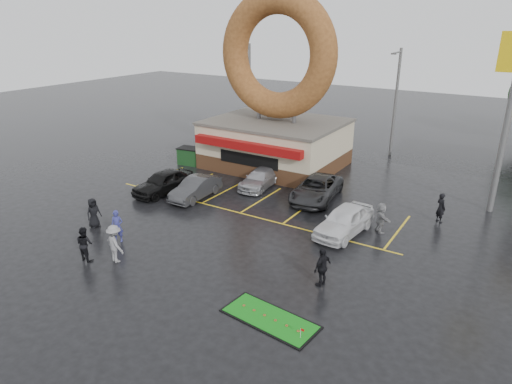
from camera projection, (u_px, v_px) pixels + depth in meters
The scene contains 18 objects.
ground at pixel (206, 234), 25.45m from camera, with size 120.00×120.00×0.00m, color black.
donut_shop at pixel (276, 111), 35.60m from camera, with size 10.20×8.70×13.50m.
streetlight_left at pixel (249, 89), 44.45m from camera, with size 0.40×2.21×9.00m.
streetlight_mid at pixel (395, 100), 38.28m from camera, with size 0.40×2.21×9.00m.
car_black at pixel (163, 182), 31.12m from camera, with size 1.85×4.61×1.57m, color black.
car_dgrey at pixel (196, 188), 30.25m from camera, with size 1.47×4.22×1.39m, color #313234.
car_silver at pixel (260, 179), 32.25m from camera, with size 1.75×4.31×1.25m, color #A1A2A6.
car_grey at pixel (316, 189), 30.03m from camera, with size 2.47×5.36×1.49m, color #292A2C.
car_white at pixel (344, 221), 25.21m from camera, with size 1.85×4.60×1.57m, color white.
person_blue at pixel (117, 226), 24.30m from camera, with size 0.65×0.43×1.78m, color navy.
person_blackjkt at pixel (85, 244), 22.43m from camera, with size 0.86×0.67×1.76m, color black.
person_hoodie at pixel (115, 244), 22.24m from camera, with size 1.25×0.72×1.94m, color gray.
person_bystander at pixel (93, 213), 26.00m from camera, with size 0.85×0.55×1.74m, color black.
person_cameraman at pixel (322, 267), 20.24m from camera, with size 1.09×0.45×1.86m, color black.
person_walker_near at pixel (381, 218), 25.39m from camera, with size 1.61×0.51×1.74m, color gray.
person_walker_far at pixel (441, 208), 26.62m from camera, with size 0.66×0.43×1.80m, color black.
dumpster at pixel (190, 156), 37.32m from camera, with size 1.80×1.20×1.30m, color #1C491F.
putting_green at pixel (270, 319), 18.23m from camera, with size 4.11×2.10×0.50m.
Camera 1 is at (14.57, -17.92, 11.30)m, focal length 32.00 mm.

